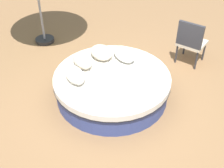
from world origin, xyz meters
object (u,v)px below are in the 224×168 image
patio_chair (191,40)px  throw_pillow_2 (82,60)px  round_bed (112,86)px  throw_pillow_1 (102,52)px  throw_pillow_0 (124,54)px  throw_pillow_3 (75,75)px

patio_chair → throw_pillow_2: bearing=-125.5°
round_bed → throw_pillow_2: bearing=32.3°
throw_pillow_1 → throw_pillow_2: throw_pillow_2 is taller
throw_pillow_0 → throw_pillow_1: 0.43m
throw_pillow_0 → throw_pillow_3: throw_pillow_3 is taller
round_bed → patio_chair: (0.24, -1.92, 0.32)m
throw_pillow_1 → throw_pillow_0: bearing=-124.9°
throw_pillow_0 → throw_pillow_1: bearing=55.1°
throw_pillow_0 → throw_pillow_2: 0.80m
round_bed → throw_pillow_2: 0.71m
round_bed → throw_pillow_2: (0.53, 0.34, 0.33)m
patio_chair → throw_pillow_3: bearing=-116.9°
throw_pillow_0 → round_bed: bearing=130.1°
throw_pillow_0 → patio_chair: (-0.14, -1.47, -0.01)m
throw_pillow_2 → throw_pillow_3: bearing=141.1°
round_bed → patio_chair: size_ratio=2.12×
round_bed → throw_pillow_3: size_ratio=3.84×
throw_pillow_1 → patio_chair: bearing=-102.2°
throw_pillow_0 → throw_pillow_2: size_ratio=1.06×
throw_pillow_2 → round_bed: bearing=-147.7°
throw_pillow_0 → throw_pillow_3: 1.09m
throw_pillow_0 → throw_pillow_3: (-0.20, 1.07, 0.00)m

